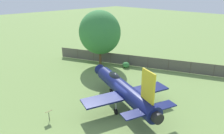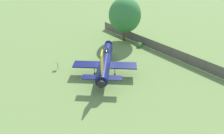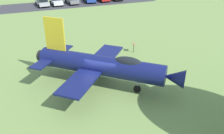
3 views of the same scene
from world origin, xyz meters
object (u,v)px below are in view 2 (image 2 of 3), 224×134
display_jet (105,61)px  info_plaque (57,64)px  shrub_near_fence (140,45)px  shade_tree (125,15)px

display_jet → info_plaque: bearing=87.0°
shrub_near_fence → info_plaque: info_plaque is taller
display_jet → shrub_near_fence: bearing=-31.6°
shade_tree → display_jet: bearing=-30.6°
shade_tree → info_plaque: 16.89m
shrub_near_fence → display_jet: bearing=-49.8°
display_jet → shade_tree: size_ratio=1.39×
display_jet → shade_tree: 13.55m
display_jet → shade_tree: bearing=-12.4°
shade_tree → shrub_near_fence: size_ratio=7.72×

